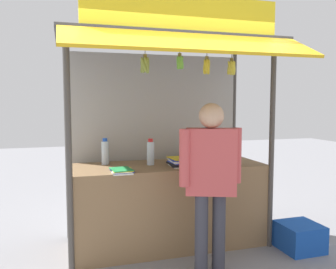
{
  "coord_description": "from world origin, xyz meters",
  "views": [
    {
      "loc": [
        -1.16,
        -3.87,
        1.66
      ],
      "look_at": [
        0.0,
        0.0,
        1.3
      ],
      "focal_mm": 37.71,
      "sensor_mm": 36.0,
      "label": 1
    }
  ],
  "objects_px": {
    "magazine_stack_left": "(213,161)",
    "water_bottle_mid_right": "(232,149)",
    "banana_bunch_inner_left": "(180,62)",
    "banana_bunch_inner_right": "(231,68)",
    "magazine_stack_far_right": "(122,171)",
    "vendor_person": "(211,173)",
    "magazine_stack_back_right": "(180,162)",
    "banana_bunch_rightmost": "(145,65)",
    "banana_bunch_leftmost": "(207,66)",
    "water_bottle_back_left": "(186,150)",
    "water_bottle_mid_left": "(151,153)",
    "water_bottle_center": "(105,152)",
    "plastic_crate": "(300,237)"
  },
  "relations": [
    {
      "from": "magazine_stack_left",
      "to": "magazine_stack_back_right",
      "type": "distance_m",
      "value": 0.43
    },
    {
      "from": "water_bottle_mid_right",
      "to": "banana_bunch_leftmost",
      "type": "xyz_separation_m",
      "value": [
        -0.67,
        -0.73,
        0.96
      ]
    },
    {
      "from": "magazine_stack_back_right",
      "to": "banana_bunch_rightmost",
      "type": "xyz_separation_m",
      "value": [
        -0.49,
        -0.36,
        1.03
      ]
    },
    {
      "from": "magazine_stack_far_right",
      "to": "vendor_person",
      "type": "distance_m",
      "value": 0.91
    },
    {
      "from": "water_bottle_back_left",
      "to": "banana_bunch_rightmost",
      "type": "xyz_separation_m",
      "value": [
        -0.69,
        -0.73,
        0.95
      ]
    },
    {
      "from": "banana_bunch_inner_left",
      "to": "water_bottle_back_left",
      "type": "bearing_deg",
      "value": 65.43
    },
    {
      "from": "water_bottle_back_left",
      "to": "magazine_stack_back_right",
      "type": "height_order",
      "value": "water_bottle_back_left"
    },
    {
      "from": "magazine_stack_back_right",
      "to": "banana_bunch_inner_left",
      "type": "relative_size",
      "value": 1.29
    },
    {
      "from": "banana_bunch_rightmost",
      "to": "water_bottle_mid_right",
      "type": "bearing_deg",
      "value": 28.95
    },
    {
      "from": "water_bottle_back_left",
      "to": "vendor_person",
      "type": "bearing_deg",
      "value": -97.12
    },
    {
      "from": "water_bottle_back_left",
      "to": "magazine_stack_left",
      "type": "xyz_separation_m",
      "value": [
        0.22,
        -0.31,
        -0.1
      ]
    },
    {
      "from": "magazine_stack_far_right",
      "to": "magazine_stack_back_right",
      "type": "height_order",
      "value": "magazine_stack_back_right"
    },
    {
      "from": "water_bottle_mid_left",
      "to": "magazine_stack_left",
      "type": "bearing_deg",
      "value": -9.4
    },
    {
      "from": "magazine_stack_back_right",
      "to": "banana_bunch_inner_left",
      "type": "distance_m",
      "value": 1.13
    },
    {
      "from": "magazine_stack_left",
      "to": "magazine_stack_far_right",
      "type": "relative_size",
      "value": 1.03
    },
    {
      "from": "banana_bunch_inner_left",
      "to": "plastic_crate",
      "type": "height_order",
      "value": "banana_bunch_inner_left"
    },
    {
      "from": "water_bottle_center",
      "to": "banana_bunch_inner_left",
      "type": "distance_m",
      "value": 1.39
    },
    {
      "from": "water_bottle_center",
      "to": "banana_bunch_leftmost",
      "type": "distance_m",
      "value": 1.53
    },
    {
      "from": "magazine_stack_far_right",
      "to": "magazine_stack_back_right",
      "type": "distance_m",
      "value": 0.73
    },
    {
      "from": "magazine_stack_back_right",
      "to": "banana_bunch_inner_right",
      "type": "bearing_deg",
      "value": -39.51
    },
    {
      "from": "magazine_stack_far_right",
      "to": "vendor_person",
      "type": "height_order",
      "value": "vendor_person"
    },
    {
      "from": "water_bottle_mid_right",
      "to": "banana_bunch_rightmost",
      "type": "distance_m",
      "value": 1.78
    },
    {
      "from": "water_bottle_mid_left",
      "to": "magazine_stack_left",
      "type": "height_order",
      "value": "water_bottle_mid_left"
    },
    {
      "from": "magazine_stack_left",
      "to": "banana_bunch_rightmost",
      "type": "distance_m",
      "value": 1.45
    },
    {
      "from": "magazine_stack_far_right",
      "to": "vendor_person",
      "type": "relative_size",
      "value": 0.18
    },
    {
      "from": "water_bottle_mid_right",
      "to": "magazine_stack_back_right",
      "type": "bearing_deg",
      "value": -156.07
    },
    {
      "from": "water_bottle_back_left",
      "to": "plastic_crate",
      "type": "bearing_deg",
      "value": -37.85
    },
    {
      "from": "magazine_stack_left",
      "to": "water_bottle_mid_right",
      "type": "bearing_deg",
      "value": 37.72
    },
    {
      "from": "plastic_crate",
      "to": "water_bottle_mid_left",
      "type": "bearing_deg",
      "value": 157.97
    },
    {
      "from": "banana_bunch_rightmost",
      "to": "vendor_person",
      "type": "xyz_separation_m",
      "value": [
        0.56,
        -0.33,
        -1.03
      ]
    },
    {
      "from": "banana_bunch_inner_left",
      "to": "banana_bunch_inner_right",
      "type": "bearing_deg",
      "value": 0.3
    },
    {
      "from": "water_bottle_back_left",
      "to": "vendor_person",
      "type": "relative_size",
      "value": 0.16
    },
    {
      "from": "magazine_stack_far_right",
      "to": "plastic_crate",
      "type": "relative_size",
      "value": 0.68
    },
    {
      "from": "banana_bunch_inner_left",
      "to": "magazine_stack_back_right",
      "type": "bearing_deg",
      "value": 70.11
    },
    {
      "from": "banana_bunch_rightmost",
      "to": "banana_bunch_leftmost",
      "type": "height_order",
      "value": "same"
    },
    {
      "from": "banana_bunch_inner_right",
      "to": "plastic_crate",
      "type": "distance_m",
      "value": 2.05
    },
    {
      "from": "water_bottle_center",
      "to": "banana_bunch_rightmost",
      "type": "distance_m",
      "value": 1.23
    },
    {
      "from": "water_bottle_mid_right",
      "to": "banana_bunch_inner_left",
      "type": "xyz_separation_m",
      "value": [
        -0.96,
        -0.73,
        0.99
      ]
    },
    {
      "from": "magazine_stack_back_right",
      "to": "magazine_stack_left",
      "type": "bearing_deg",
      "value": 7.72
    },
    {
      "from": "banana_bunch_rightmost",
      "to": "banana_bunch_inner_right",
      "type": "xyz_separation_m",
      "value": [
        0.92,
        0.0,
        -0.0
      ]
    },
    {
      "from": "banana_bunch_inner_right",
      "to": "vendor_person",
      "type": "relative_size",
      "value": 0.17
    },
    {
      "from": "banana_bunch_leftmost",
      "to": "water_bottle_back_left",
      "type": "bearing_deg",
      "value": 86.36
    },
    {
      "from": "water_bottle_center",
      "to": "magazine_stack_back_right",
      "type": "height_order",
      "value": "water_bottle_center"
    },
    {
      "from": "magazine_stack_left",
      "to": "banana_bunch_inner_left",
      "type": "distance_m",
      "value": 1.29
    },
    {
      "from": "water_bottle_mid_left",
      "to": "water_bottle_mid_right",
      "type": "xyz_separation_m",
      "value": [
        1.13,
        0.19,
        -0.02
      ]
    },
    {
      "from": "banana_bunch_rightmost",
      "to": "water_bottle_back_left",
      "type": "bearing_deg",
      "value": 46.58
    },
    {
      "from": "banana_bunch_inner_left",
      "to": "vendor_person",
      "type": "bearing_deg",
      "value": -57.87
    },
    {
      "from": "water_bottle_mid_right",
      "to": "magazine_stack_left",
      "type": "relative_size",
      "value": 0.88
    },
    {
      "from": "water_bottle_mid_right",
      "to": "banana_bunch_inner_right",
      "type": "bearing_deg",
      "value": -118.29
    },
    {
      "from": "banana_bunch_inner_left",
      "to": "banana_bunch_inner_right",
      "type": "height_order",
      "value": "same"
    }
  ]
}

